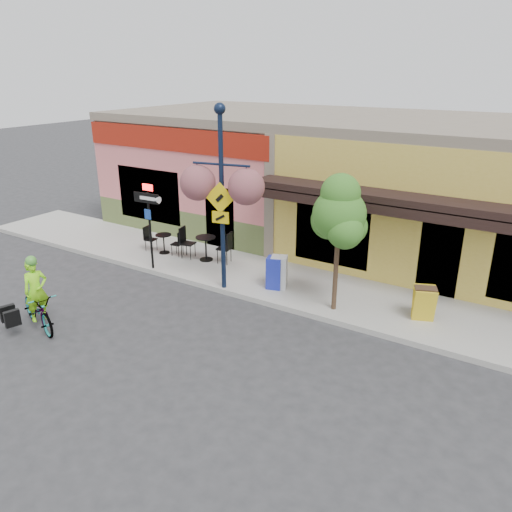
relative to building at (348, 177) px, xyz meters
The scene contains 14 objects.
ground 7.83m from the building, 90.00° to the right, with size 90.00×90.00×0.00m, color #2D2D30.
sidewalk 5.91m from the building, 90.00° to the right, with size 24.00×3.00×0.15m, color #9E9B93.
curb 7.28m from the building, 90.00° to the right, with size 24.00×0.12×0.15m, color #A8A59E.
building is the anchor object (origin of this frame).
bicycle 11.71m from the building, 107.79° to the right, with size 0.66×1.89×0.99m, color maroon.
cyclist_rider 11.66m from the building, 107.56° to the right, with size 0.57×0.38×1.57m, color #8DF519.
lamp_post 6.92m from the building, 97.30° to the right, with size 1.64×0.66×5.14m, color #101B33, non-canonical shape.
one_way_sign 7.81m from the building, 118.01° to the right, with size 0.94×0.20×2.44m, color black, non-canonical shape.
cafe_set_left 7.25m from the building, 127.17° to the right, with size 1.45×0.72×0.87m, color black, non-canonical shape.
cafe_set_right 6.21m from the building, 116.13° to the right, with size 1.75×0.88×1.05m, color black, non-canonical shape.
newspaper_box_blue 6.35m from the building, 86.46° to the right, with size 0.42×0.38×0.94m, color #1B28A7, non-canonical shape.
newspaper_box_grey 6.26m from the building, 85.49° to the right, with size 0.44×0.40×0.95m, color #B4B4B4, non-canonical shape.
street_tree 6.86m from the building, 69.76° to the right, with size 1.42×1.42×3.64m, color #3D7A26, non-canonical shape.
sandwich_board 7.70m from the building, 52.51° to the right, with size 0.53×0.39×0.89m, color gold, non-canonical shape.
Camera 1 is at (6.92, -10.03, 6.12)m, focal length 35.00 mm.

